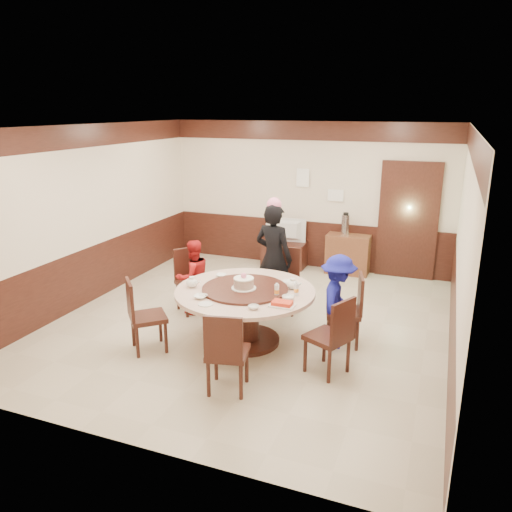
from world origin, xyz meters
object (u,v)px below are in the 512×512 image
at_px(person_red, 193,277).
at_px(tv_stand, 284,254).
at_px(television, 285,231).
at_px(person_blue, 338,301).
at_px(shrimp_platter, 282,304).
at_px(thermos, 345,225).
at_px(birthday_cake, 244,283).
at_px(side_cabinet, 348,254).
at_px(banquet_table, 245,305).
at_px(person_standing, 274,258).

distance_m(person_red, tv_stand, 2.79).
bearing_deg(television, person_blue, 115.49).
bearing_deg(person_blue, tv_stand, 22.31).
distance_m(tv_stand, television, 0.48).
distance_m(shrimp_platter, thermos, 3.77).
distance_m(person_red, television, 2.78).
xyz_separation_m(birthday_cake, television, (-0.54, 3.40, -0.12)).
xyz_separation_m(tv_stand, side_cabinet, (1.25, 0.03, 0.12)).
relative_size(banquet_table, thermos, 4.86).
bearing_deg(person_blue, banquet_table, 99.34).
height_order(birthday_cake, thermos, thermos).
bearing_deg(banquet_table, tv_stand, 99.24).
relative_size(banquet_table, person_blue, 1.48).
bearing_deg(banquet_table, person_red, 149.59).
relative_size(tv_stand, television, 1.05).
height_order(person_red, thermos, person_red).
bearing_deg(side_cabinet, thermos, 180.00).
height_order(shrimp_platter, tv_stand, shrimp_platter).
xyz_separation_m(tv_stand, television, (0.00, 0.00, 0.48)).
bearing_deg(tv_stand, side_cabinet, 1.37).
bearing_deg(side_cabinet, birthday_cake, -101.68).
xyz_separation_m(person_blue, tv_stand, (-1.71, 3.03, -0.37)).
relative_size(person_blue, tv_stand, 1.47).
height_order(tv_stand, thermos, thermos).
xyz_separation_m(birthday_cake, side_cabinet, (0.71, 3.43, -0.48)).
bearing_deg(thermos, television, -178.54).
relative_size(person_blue, shrimp_platter, 4.16).
bearing_deg(person_standing, side_cabinet, -97.06).
xyz_separation_m(banquet_table, shrimp_platter, (0.63, -0.36, 0.24)).
xyz_separation_m(birthday_cake, shrimp_platter, (0.64, -0.33, -0.08)).
height_order(person_standing, tv_stand, person_standing).
height_order(person_standing, side_cabinet, person_standing).
xyz_separation_m(person_red, tv_stand, (0.57, 2.71, -0.33)).
distance_m(birthday_cake, shrimp_platter, 0.72).
bearing_deg(person_red, person_blue, 117.83).
bearing_deg(person_blue, person_red, 75.04).
distance_m(birthday_cake, thermos, 3.49).
bearing_deg(person_standing, banquet_table, 102.16).
relative_size(banquet_table, television, 2.29).
xyz_separation_m(person_standing, side_cabinet, (0.73, 2.20, -0.47)).
height_order(banquet_table, thermos, thermos).
height_order(birthday_cake, side_cabinet, birthday_cake).
distance_m(person_red, thermos, 3.27).
xyz_separation_m(person_red, birthday_cake, (1.11, -0.69, 0.28)).
height_order(person_red, television, person_red).
distance_m(person_standing, side_cabinet, 2.37).
relative_size(birthday_cake, thermos, 0.85).
xyz_separation_m(banquet_table, tv_stand, (-0.55, 3.37, -0.28)).
height_order(shrimp_platter, thermos, thermos).
xyz_separation_m(person_blue, thermos, (-0.53, 3.06, 0.32)).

